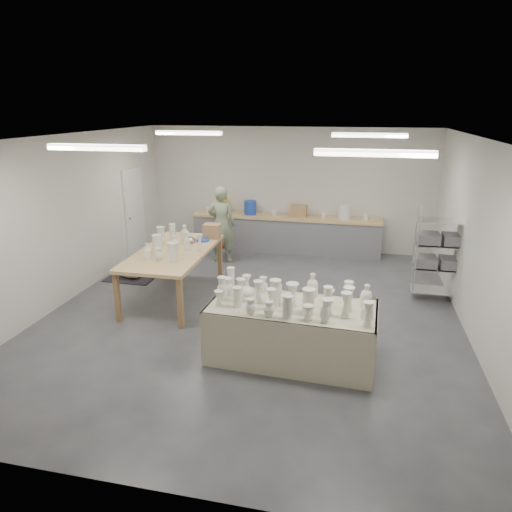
% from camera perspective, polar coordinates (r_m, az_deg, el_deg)
% --- Properties ---
extents(room, '(8.00, 8.02, 3.00)m').
position_cam_1_polar(room, '(7.54, -1.05, 7.47)').
color(room, '#424449').
rests_on(room, ground).
extents(back_counter, '(4.60, 0.60, 1.24)m').
position_cam_1_polar(back_counter, '(11.32, 3.69, 2.95)').
color(back_counter, tan).
rests_on(back_counter, ground).
extents(wire_shelf, '(0.88, 0.48, 1.80)m').
position_cam_1_polar(wire_shelf, '(9.03, 21.94, 0.51)').
color(wire_shelf, silver).
rests_on(wire_shelf, ground).
extents(drying_table, '(2.38, 1.22, 1.19)m').
position_cam_1_polar(drying_table, '(6.56, 4.42, -9.16)').
color(drying_table, olive).
rests_on(drying_table, ground).
extents(work_table, '(1.28, 2.50, 1.27)m').
position_cam_1_polar(work_table, '(8.62, -9.88, 0.81)').
color(work_table, tan).
rests_on(work_table, ground).
extents(rug, '(1.00, 0.70, 0.02)m').
position_cam_1_polar(rug, '(10.02, -15.31, -2.60)').
color(rug, black).
rests_on(rug, ground).
extents(cat, '(0.57, 0.49, 0.21)m').
position_cam_1_polar(cat, '(9.96, -15.29, -2.03)').
color(cat, white).
rests_on(cat, rug).
extents(potter, '(0.66, 0.45, 1.77)m').
position_cam_1_polar(potter, '(10.50, -4.32, 3.97)').
color(potter, gray).
rests_on(potter, ground).
extents(red_stool, '(0.39, 0.39, 0.31)m').
position_cam_1_polar(red_stool, '(10.91, -3.84, 1.22)').
color(red_stool, '#AF2019').
rests_on(red_stool, ground).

